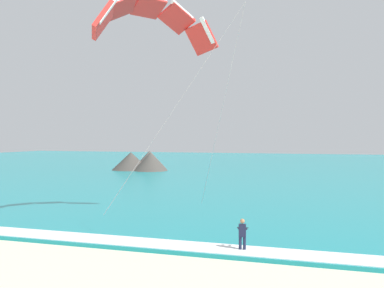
{
  "coord_description": "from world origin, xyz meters",
  "views": [
    {
      "loc": [
        4.69,
        -7.53,
        5.56
      ],
      "look_at": [
        -2.52,
        15.38,
        5.15
      ],
      "focal_mm": 40.36,
      "sensor_mm": 36.0,
      "label": 1
    }
  ],
  "objects": [
    {
      "name": "sea",
      "position": [
        0.0,
        71.38,
        0.1
      ],
      "size": [
        200.0,
        120.0,
        0.2
      ],
      "primitive_type": "cube",
      "color": "teal",
      "rests_on": "ground"
    },
    {
      "name": "surf_foam",
      "position": [
        0.0,
        12.38,
        0.22
      ],
      "size": [
        200.0,
        1.81,
        0.04
      ],
      "primitive_type": "cube",
      "color": "white",
      "rests_on": "sea"
    },
    {
      "name": "surfboard",
      "position": [
        0.88,
        12.49,
        0.03
      ],
      "size": [
        0.63,
        1.45,
        0.09
      ],
      "color": "yellow",
      "rests_on": "ground"
    },
    {
      "name": "kitesurfer",
      "position": [
        0.88,
        12.51,
        0.94
      ],
      "size": [
        0.56,
        0.56,
        1.69
      ],
      "color": "#191E38",
      "rests_on": "ground"
    },
    {
      "name": "kite_primary",
      "position": [
        -5.49,
        16.9,
        12.8
      ],
      "size": [
        8.92,
        7.6,
        12.93
      ],
      "color": "red"
    },
    {
      "name": "headland_left",
      "position": [
        -23.68,
        56.25,
        1.57
      ],
      "size": [
        9.86,
        8.34,
        3.28
      ],
      "color": "#47423D",
      "rests_on": "ground"
    }
  ]
}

